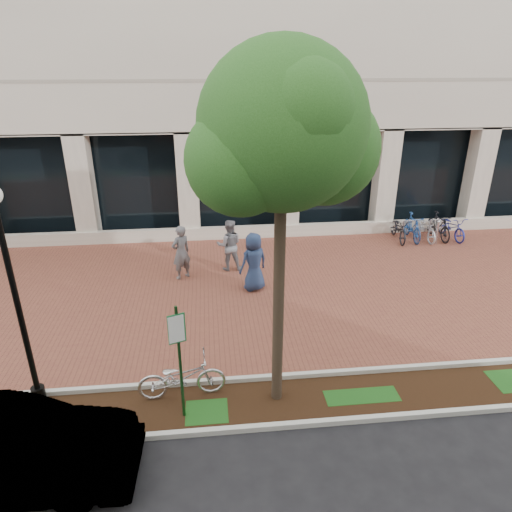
{
  "coord_description": "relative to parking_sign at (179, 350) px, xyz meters",
  "views": [
    {
      "loc": [
        -1.22,
        -12.81,
        6.68
      ],
      "look_at": [
        0.07,
        -0.8,
        1.47
      ],
      "focal_mm": 32.0,
      "sensor_mm": 36.0,
      "label": 1
    }
  ],
  "objects": [
    {
      "name": "planting_strip",
      "position": [
        1.9,
        0.21,
        -1.61
      ],
      "size": [
        40.0,
        1.5,
        0.01
      ],
      "primitive_type": "cube",
      "color": "black",
      "rests_on": "ground"
    },
    {
      "name": "lamppost",
      "position": [
        -3.1,
        0.86,
        1.02
      ],
      "size": [
        0.36,
        0.36,
        4.68
      ],
      "color": "black",
      "rests_on": "ground"
    },
    {
      "name": "curb_plaza_side",
      "position": [
        1.9,
        0.96,
        -1.56
      ],
      "size": [
        40.0,
        0.12,
        0.12
      ],
      "primitive_type": "cube",
      "color": "beige",
      "rests_on": "ground"
    },
    {
      "name": "locked_bicycle",
      "position": [
        -0.04,
        0.63,
        -1.13
      ],
      "size": [
        1.9,
        0.78,
        0.98
      ],
      "primitive_type": "imported",
      "rotation": [
        0.0,
        0.0,
        1.64
      ],
      "color": "silver",
      "rests_on": "ground"
    },
    {
      "name": "curb_street_side",
      "position": [
        1.9,
        -0.54,
        -1.56
      ],
      "size": [
        40.0,
        0.12,
        0.12
      ],
      "primitive_type": "cube",
      "color": "beige",
      "rests_on": "ground"
    },
    {
      "name": "bollard",
      "position": [
        9.48,
        8.48,
        -1.11
      ],
      "size": [
        0.12,
        0.12,
        0.99
      ],
      "color": "silver",
      "rests_on": "ground"
    },
    {
      "name": "bike_rack_cluster",
      "position": [
        9.29,
        9.06,
        -1.12
      ],
      "size": [
        3.02,
        1.88,
        1.06
      ],
      "rotation": [
        0.0,
        0.0,
        0.0
      ],
      "color": "black",
      "rests_on": "ground"
    },
    {
      "name": "pedestrian_left",
      "position": [
        -0.28,
        6.49,
        -0.7
      ],
      "size": [
        0.8,
        0.74,
        1.83
      ],
      "primitive_type": "imported",
      "rotation": [
        0.0,
        0.0,
        3.76
      ],
      "color": "slate",
      "rests_on": "ground"
    },
    {
      "name": "brick_plaza",
      "position": [
        1.9,
        5.46,
        -1.61
      ],
      "size": [
        40.0,
        9.0,
        0.01
      ],
      "primitive_type": "cube",
      "color": "brown",
      "rests_on": "ground"
    },
    {
      "name": "parking_sign",
      "position": [
        0.0,
        0.0,
        0.0
      ],
      "size": [
        0.34,
        0.07,
        2.56
      ],
      "rotation": [
        0.0,
        0.0,
        0.35
      ],
      "color": "#143917",
      "rests_on": "ground"
    },
    {
      "name": "sedan_near_curb",
      "position": [
        -2.83,
        -1.3,
        -0.91
      ],
      "size": [
        4.31,
        1.63,
        1.4
      ],
      "primitive_type": "imported",
      "rotation": [
        0.0,
        0.0,
        1.54
      ],
      "color": "silver",
      "rests_on": "ground"
    },
    {
      "name": "pedestrian_right",
      "position": [
        1.98,
        5.43,
        -0.68
      ],
      "size": [
        1.08,
        0.94,
        1.87
      ],
      "primitive_type": "imported",
      "rotation": [
        0.0,
        0.0,
        3.6
      ],
      "color": "navy",
      "rests_on": "ground"
    },
    {
      "name": "street_tree",
      "position": [
        2.0,
        0.4,
        3.84
      ],
      "size": [
        3.46,
        2.88,
        7.09
      ],
      "color": "#423225",
      "rests_on": "ground"
    },
    {
      "name": "pedestrian_mid",
      "position": [
        1.31,
        7.0,
        -0.72
      ],
      "size": [
        0.88,
        0.69,
        1.79
      ],
      "primitive_type": "imported",
      "rotation": [
        0.0,
        0.0,
        3.13
      ],
      "color": "slate",
      "rests_on": "ground"
    },
    {
      "name": "ground",
      "position": [
        1.9,
        5.46,
        -1.62
      ],
      "size": [
        120.0,
        120.0,
        0.0
      ],
      "primitive_type": "plane",
      "color": "black",
      "rests_on": "ground"
    }
  ]
}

